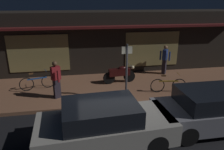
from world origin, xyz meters
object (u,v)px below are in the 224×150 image
Objects in this scene: parked_car_near at (104,124)px; bicycle_extra at (38,82)px; bicycle_parked at (168,85)px; motorcycle at (120,74)px; parked_car_far at (213,109)px; person_bystander at (165,59)px; person_photographer at (56,79)px; sign_post at (127,69)px.

bicycle_extra is at bearing 120.06° from parked_car_near.
bicycle_parked is at bearing -12.98° from bicycle_extra.
motorcycle is 4.98m from parked_car_far.
person_bystander is (0.86, 2.57, 0.52)m from bicycle_parked.
person_bystander is at bearing 21.32° from person_photographer.
bicycle_extra is (-6.03, 1.39, 0.00)m from bicycle_parked.
bicycle_extra is 1.59m from person_photographer.
motorcycle is 0.71× the size of sign_post.
person_bystander is 0.40× the size of parked_car_near.
motorcycle is at bearing -160.58° from person_bystander.
parked_car_near reaches higher than bicycle_parked.
parked_car_far is (2.37, -4.38, 0.06)m from motorcycle.
sign_post reaches higher than motorcycle.
person_photographer reaches higher than parked_car_near.
motorcycle is 1.06× the size of bicycle_extra.
parked_car_near is (-1.35, -2.83, -0.81)m from sign_post.
motorcycle is at bearing 118.43° from parked_car_far.
motorcycle is at bearing 23.02° from person_photographer.
parked_car_far is at bearing -29.38° from person_photographer.
parked_car_near is at bearing -64.39° from person_photographer.
person_photographer is 0.40× the size of parked_car_near.
parked_car_far is (0.41, -2.81, 0.20)m from bicycle_parked.
parked_car_near is (-1.46, -4.70, 0.06)m from motorcycle.
person_bystander reaches higher than motorcycle.
motorcycle is at bearing 141.31° from bicycle_parked.
bicycle_extra is 0.38× the size of parked_car_near.
parked_car_far reaches higher than motorcycle.
bicycle_parked is (1.96, -1.57, -0.14)m from motorcycle.
sign_post is at bearing -135.69° from person_bystander.
motorcycle is 3.01m from person_bystander.
sign_post reaches higher than bicycle_extra.
parked_car_far is (3.83, 0.32, 0.00)m from parked_car_near.
parked_car_near reaches higher than bicycle_extra.
parked_car_far is at bearing -61.57° from motorcycle.
sign_post is at bearing 134.67° from parked_car_far.
bicycle_parked is at bearing 8.14° from sign_post.
person_photographer reaches higher than bicycle_extra.
person_photographer is 0.41× the size of parked_car_far.
person_bystander reaches higher than bicycle_parked.
motorcycle is 1.02× the size of person_photographer.
person_bystander is 7.13m from parked_car_near.
parked_car_near is 3.84m from parked_car_far.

